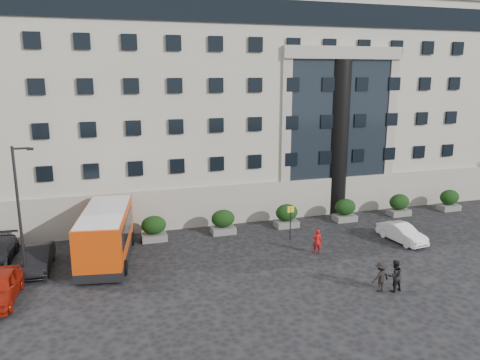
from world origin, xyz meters
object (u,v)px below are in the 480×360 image
Objects in this scene: street_lamp at (20,210)px; bus_stop_sign at (291,217)px; hedge_f at (449,200)px; parked_car_b at (38,259)px; minibus at (106,233)px; hedge_d at (345,210)px; hedge_e at (399,205)px; hedge_a at (154,228)px; hedge_c at (287,215)px; white_taxi at (402,233)px; hedge_b at (223,222)px; pedestrian_b at (395,276)px; pedestrian_a at (317,241)px; pedestrian_c at (381,277)px.

street_lamp is 17.75m from bus_stop_sign.
hedge_f is 33.64m from parked_car_b.
street_lamp is at bearing -145.67° from minibus.
hedge_d is 23.31m from parked_car_b.
hedge_e is 1.00× the size of hedge_f.
hedge_d is 10.40m from hedge_f.
street_lamp reaches higher than parked_car_b.
hedge_a is at bearing 48.27° from minibus.
hedge_d is at bearing 0.00° from hedge_c.
hedge_a is at bearing 180.00° from hedge_d.
white_taxi is at bearing -1.87° from street_lamp.
hedge_c is 1.00× the size of hedge_e.
minibus reaches higher than bus_stop_sign.
street_lamp is (-33.94, -4.80, 3.44)m from hedge_f.
hedge_b reaches higher than parked_car_b.
hedge_e is 5.20m from hedge_f.
pedestrian_b is at bearing -136.53° from white_taxi.
hedge_d is 1.09× the size of pedestrian_a.
hedge_f reaches higher than white_taxi.
pedestrian_b is at bearing -76.71° from bus_stop_sign.
bus_stop_sign is at bearing -107.82° from hedge_c.
hedge_e is 6.78m from white_taxi.
pedestrian_b is (1.31, -12.17, -0.02)m from hedge_c.
hedge_b is 9.03m from minibus.
street_lamp is at bearing -102.08° from parked_car_b.
pedestrian_a is (13.54, -3.08, -0.99)m from minibus.
pedestrian_a is at bearing -159.95° from hedge_f.
street_lamp is 2.02× the size of white_taxi.
white_taxi is at bearing -76.01° from hedge_d.
white_taxi is at bearing -143.38° from pedestrian_c.
hedge_c is 1.08× the size of pedestrian_c.
hedge_b is 13.07m from white_taxi.
street_lamp is at bearing -159.93° from hedge_b.
hedge_c is at bearing 131.95° from white_taxi.
hedge_b is 5.19m from bus_stop_sign.
bus_stop_sign reaches higher than hedge_b.
hedge_a reaches higher than pedestrian_a.
hedge_a and hedge_d have the same top height.
pedestrian_c is at bearing -47.49° from hedge_a.
pedestrian_a is (18.11, -0.98, -3.52)m from street_lamp.
pedestrian_c is (-15.04, -11.96, -0.08)m from hedge_f.
bus_stop_sign reaches higher than hedge_f.
street_lamp is 21.27m from pedestrian_b.
street_lamp reaches higher than hedge_f.
hedge_b reaches higher than pedestrian_c.
pedestrian_b is at bearing 118.80° from pedestrian_a.
parked_car_b is at bearing -174.69° from hedge_f.
hedge_f is at bearing -144.72° from pedestrian_a.
minibus is (-13.77, -2.70, 0.91)m from hedge_c.
parked_car_b is (-17.00, -0.31, -0.99)m from bus_stop_sign.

